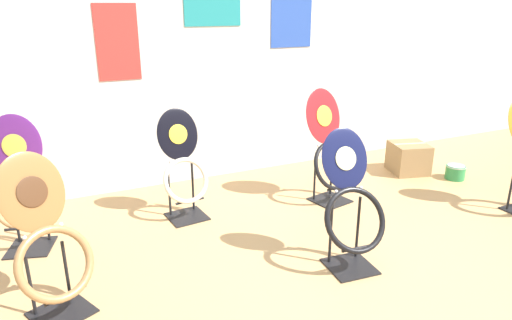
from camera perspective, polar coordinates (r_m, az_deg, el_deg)
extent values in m
plane|color=tan|center=(2.84, 18.70, -15.76)|extent=(14.00, 14.00, 0.00)
cube|color=silver|center=(4.29, -1.36, 15.33)|extent=(8.00, 0.06, 2.60)
cube|color=red|center=(3.94, -16.92, 13.88)|extent=(0.34, 0.01, 0.60)
cube|color=#284CAD|center=(4.46, 4.45, 17.14)|extent=(0.43, 0.01, 0.51)
cube|color=black|center=(3.61, -8.62, -6.99)|extent=(0.31, 0.31, 0.01)
cylinder|color=black|center=(3.57, -10.79, -3.86)|extent=(0.02, 0.02, 0.39)
cylinder|color=black|center=(3.64, -7.90, -3.28)|extent=(0.02, 0.02, 0.39)
cylinder|color=black|center=(3.48, -8.26, -5.08)|extent=(0.22, 0.04, 0.02)
torus|color=beige|center=(3.47, -8.73, -2.54)|extent=(0.37, 0.22, 0.33)
ellipsoid|color=black|center=(3.47, -9.78, 3.20)|extent=(0.33, 0.16, 0.38)
ellipsoid|color=yellow|center=(3.46, -9.70, 3.20)|extent=(0.15, 0.06, 0.14)
sphere|color=silver|center=(3.45, -10.64, -0.23)|extent=(0.02, 0.02, 0.02)
sphere|color=silver|center=(3.51, -7.95, 0.25)|extent=(0.02, 0.02, 0.02)
cylinder|color=black|center=(4.13, 29.32, -2.69)|extent=(0.02, 0.02, 0.42)
cube|color=black|center=(3.50, -26.31, -9.78)|extent=(0.35, 0.35, 0.01)
cylinder|color=black|center=(3.51, -27.94, -5.81)|extent=(0.02, 0.02, 0.44)
cylinder|color=black|center=(3.45, -24.87, -5.76)|extent=(0.02, 0.02, 0.44)
cylinder|color=black|center=(3.36, -27.13, -7.65)|extent=(0.22, 0.08, 0.02)
torus|color=#9E7042|center=(3.34, -27.26, -4.70)|extent=(0.39, 0.23, 0.37)
ellipsoid|color=#60237F|center=(3.28, -27.92, 1.61)|extent=(0.33, 0.14, 0.41)
ellipsoid|color=#E5CC4C|center=(3.26, -27.99, 1.56)|extent=(0.15, 0.06, 0.15)
sphere|color=silver|center=(3.35, -28.94, -1.86)|extent=(0.02, 0.02, 0.02)
sphere|color=silver|center=(3.29, -25.97, -1.74)|extent=(0.02, 0.02, 0.02)
cube|color=black|center=(3.90, 9.20, -4.97)|extent=(0.33, 0.33, 0.01)
cylinder|color=black|center=(3.83, 7.34, -2.44)|extent=(0.02, 0.02, 0.35)
cylinder|color=black|center=(3.96, 9.40, -1.81)|extent=(0.02, 0.02, 0.35)
cylinder|color=black|center=(3.80, 10.15, -3.33)|extent=(0.22, 0.06, 0.02)
torus|color=black|center=(3.77, 9.68, -0.70)|extent=(0.44, 0.29, 0.38)
ellipsoid|color=#AD1E23|center=(3.76, 8.41, 5.46)|extent=(0.39, 0.22, 0.44)
ellipsoid|color=yellow|center=(3.75, 8.56, 5.48)|extent=(0.17, 0.09, 0.17)
sphere|color=silver|center=(3.70, 7.81, 1.79)|extent=(0.02, 0.02, 0.02)
sphere|color=silver|center=(3.84, 9.99, 2.32)|extent=(0.02, 0.02, 0.02)
cube|color=black|center=(3.00, 11.64, -12.90)|extent=(0.30, 0.30, 0.01)
cylinder|color=black|center=(2.92, 9.32, -8.88)|extent=(0.02, 0.02, 0.42)
cylinder|color=black|center=(3.01, 12.61, -8.19)|extent=(0.02, 0.02, 0.42)
cylinder|color=black|center=(2.86, 12.68, -10.69)|extent=(0.22, 0.04, 0.02)
torus|color=black|center=(2.83, 12.31, -7.33)|extent=(0.43, 0.28, 0.37)
ellipsoid|color=#141942|center=(2.83, 11.03, 0.18)|extent=(0.33, 0.18, 0.36)
ellipsoid|color=beige|center=(2.82, 11.18, 0.20)|extent=(0.15, 0.07, 0.14)
sphere|color=silver|center=(2.79, 10.00, -3.91)|extent=(0.02, 0.02, 0.02)
sphere|color=silver|center=(2.88, 12.98, -3.41)|extent=(0.02, 0.02, 0.02)
cube|color=black|center=(2.78, -23.08, -17.12)|extent=(0.37, 0.37, 0.01)
cylinder|color=black|center=(2.72, -26.35, -13.88)|extent=(0.02, 0.02, 0.35)
cylinder|color=black|center=(2.79, -22.63, -12.53)|extent=(0.02, 0.02, 0.35)
cylinder|color=black|center=(2.64, -22.69, -15.32)|extent=(0.21, 0.11, 0.02)
torus|color=#9E7042|center=(2.60, -23.75, -11.78)|extent=(0.46, 0.37, 0.37)
ellipsoid|color=#936033|center=(2.57, -26.28, -3.60)|extent=(0.38, 0.28, 0.41)
ellipsoid|color=#4C2D19|center=(2.56, -26.16, -3.58)|extent=(0.16, 0.11, 0.15)
sphere|color=silver|center=(2.56, -26.95, -8.67)|extent=(0.02, 0.02, 0.02)
sphere|color=silver|center=(2.63, -23.20, -7.43)|extent=(0.02, 0.02, 0.02)
cylinder|color=#2D8E4C|center=(4.69, 23.64, -1.41)|extent=(0.18, 0.18, 0.13)
torus|color=silver|center=(4.67, 23.74, -0.73)|extent=(0.18, 0.18, 0.01)
cylinder|color=#B2B2B7|center=(4.67, 23.75, -0.64)|extent=(0.16, 0.16, 0.00)
cube|color=#93754C|center=(4.69, 18.52, 0.25)|extent=(0.40, 0.41, 0.29)
cube|color=#B7AD89|center=(4.65, 18.70, 1.96)|extent=(0.32, 0.12, 0.00)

